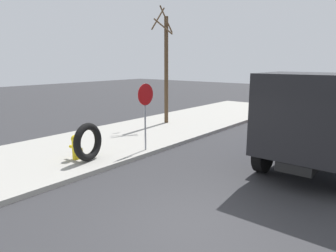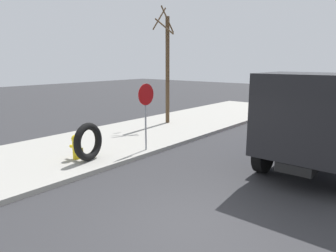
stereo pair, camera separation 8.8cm
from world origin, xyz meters
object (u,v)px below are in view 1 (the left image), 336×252
at_px(fire_hydrant, 76,146).
at_px(bare_tree, 166,67).
at_px(stop_sign, 145,104).
at_px(loose_tire, 88,142).
at_px(dump_truck_blue, 330,115).

height_order(fire_hydrant, bare_tree, bare_tree).
distance_m(stop_sign, bare_tree, 5.36).
height_order(fire_hydrant, stop_sign, stop_sign).
bearing_deg(loose_tire, dump_truck_blue, -49.60).
height_order(dump_truck_blue, bare_tree, bare_tree).
bearing_deg(fire_hydrant, loose_tire, -70.20).
height_order(stop_sign, dump_truck_blue, dump_truck_blue).
distance_m(loose_tire, dump_truck_blue, 7.81).
bearing_deg(bare_tree, fire_hydrant, -166.03).
xyz_separation_m(loose_tire, bare_tree, (6.55, 2.12, 2.25)).
height_order(fire_hydrant, loose_tire, loose_tire).
xyz_separation_m(fire_hydrant, stop_sign, (2.24, -1.04, 1.23)).
bearing_deg(stop_sign, dump_truck_blue, -60.95).
bearing_deg(loose_tire, fire_hydrant, 109.80).
bearing_deg(stop_sign, bare_tree, 31.25).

